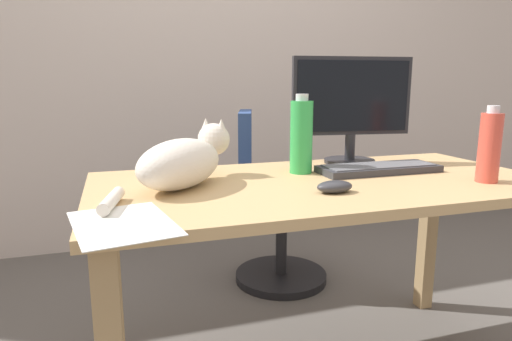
{
  "coord_description": "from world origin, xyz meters",
  "views": [
    {
      "loc": [
        -0.65,
        -1.29,
        1.03
      ],
      "look_at": [
        -0.26,
        -0.07,
        0.78
      ],
      "focal_mm": 31.02,
      "sensor_mm": 36.0,
      "label": 1
    }
  ],
  "objects_px": {
    "office_chair": "(272,211)",
    "keyboard": "(379,168)",
    "computer_mouse": "(335,187)",
    "monitor": "(352,106)",
    "cat": "(184,161)",
    "spray_bottle": "(301,136)",
    "water_bottle": "(490,147)"
  },
  "relations": [
    {
      "from": "water_bottle",
      "to": "monitor",
      "type": "bearing_deg",
      "value": 119.32
    },
    {
      "from": "office_chair",
      "to": "computer_mouse",
      "type": "bearing_deg",
      "value": -98.95
    },
    {
      "from": "office_chair",
      "to": "computer_mouse",
      "type": "relative_size",
      "value": 8.16
    },
    {
      "from": "office_chair",
      "to": "water_bottle",
      "type": "height_order",
      "value": "water_bottle"
    },
    {
      "from": "monitor",
      "to": "computer_mouse",
      "type": "relative_size",
      "value": 4.36
    },
    {
      "from": "cat",
      "to": "water_bottle",
      "type": "xyz_separation_m",
      "value": [
        0.94,
        -0.23,
        0.03
      ]
    },
    {
      "from": "monitor",
      "to": "keyboard",
      "type": "distance_m",
      "value": 0.29
    },
    {
      "from": "keyboard",
      "to": "computer_mouse",
      "type": "relative_size",
      "value": 4.0
    },
    {
      "from": "office_chair",
      "to": "keyboard",
      "type": "xyz_separation_m",
      "value": [
        0.14,
        -0.73,
        0.35
      ]
    },
    {
      "from": "keyboard",
      "to": "cat",
      "type": "xyz_separation_m",
      "value": [
        -0.7,
        -0.01,
        0.07
      ]
    },
    {
      "from": "computer_mouse",
      "to": "water_bottle",
      "type": "xyz_separation_m",
      "value": [
        0.54,
        -0.02,
        0.1
      ]
    },
    {
      "from": "monitor",
      "to": "computer_mouse",
      "type": "height_order",
      "value": "monitor"
    },
    {
      "from": "office_chair",
      "to": "keyboard",
      "type": "bearing_deg",
      "value": -78.93
    },
    {
      "from": "keyboard",
      "to": "water_bottle",
      "type": "height_order",
      "value": "water_bottle"
    },
    {
      "from": "monitor",
      "to": "keyboard",
      "type": "xyz_separation_m",
      "value": [
        0.01,
        -0.2,
        -0.21
      ]
    },
    {
      "from": "keyboard",
      "to": "spray_bottle",
      "type": "bearing_deg",
      "value": 164.44
    },
    {
      "from": "computer_mouse",
      "to": "spray_bottle",
      "type": "xyz_separation_m",
      "value": [
        0.02,
        0.3,
        0.11
      ]
    },
    {
      "from": "water_bottle",
      "to": "spray_bottle",
      "type": "distance_m",
      "value": 0.61
    },
    {
      "from": "keyboard",
      "to": "spray_bottle",
      "type": "height_order",
      "value": "spray_bottle"
    },
    {
      "from": "cat",
      "to": "water_bottle",
      "type": "distance_m",
      "value": 0.97
    },
    {
      "from": "office_chair",
      "to": "spray_bottle",
      "type": "height_order",
      "value": "spray_bottle"
    },
    {
      "from": "cat",
      "to": "computer_mouse",
      "type": "distance_m",
      "value": 0.46
    },
    {
      "from": "monitor",
      "to": "water_bottle",
      "type": "bearing_deg",
      "value": -60.68
    },
    {
      "from": "office_chair",
      "to": "monitor",
      "type": "height_order",
      "value": "monitor"
    },
    {
      "from": "spray_bottle",
      "to": "monitor",
      "type": "bearing_deg",
      "value": 24.76
    },
    {
      "from": "office_chair",
      "to": "cat",
      "type": "bearing_deg",
      "value": -126.75
    },
    {
      "from": "keyboard",
      "to": "water_bottle",
      "type": "xyz_separation_m",
      "value": [
        0.24,
        -0.25,
        0.1
      ]
    },
    {
      "from": "keyboard",
      "to": "cat",
      "type": "relative_size",
      "value": 0.92
    },
    {
      "from": "office_chair",
      "to": "monitor",
      "type": "bearing_deg",
      "value": -75.62
    },
    {
      "from": "monitor",
      "to": "computer_mouse",
      "type": "xyz_separation_m",
      "value": [
        -0.29,
        -0.42,
        -0.21
      ]
    },
    {
      "from": "monitor",
      "to": "keyboard",
      "type": "bearing_deg",
      "value": -88.17
    },
    {
      "from": "computer_mouse",
      "to": "spray_bottle",
      "type": "height_order",
      "value": "spray_bottle"
    }
  ]
}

